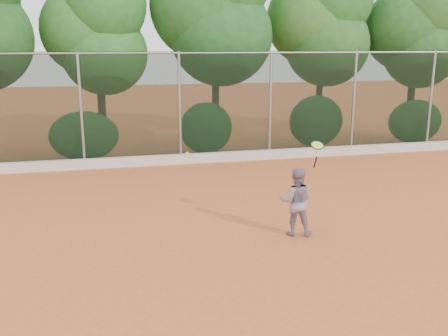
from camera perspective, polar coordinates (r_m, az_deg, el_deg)
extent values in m
plane|color=#C9622F|center=(9.63, 1.40, -8.64)|extent=(80.00, 80.00, 0.00)
cube|color=beige|center=(15.98, -4.85, 1.04)|extent=(24.00, 0.20, 0.30)
imported|color=gray|center=(9.96, 8.24, -3.80)|extent=(0.80, 0.71, 1.37)
cube|color=black|center=(15.88, -5.07, 6.82)|extent=(24.00, 0.01, 3.50)
cylinder|color=gray|center=(15.76, -5.21, 12.96)|extent=(24.00, 0.06, 0.06)
cylinder|color=gray|center=(15.73, -16.01, 6.27)|extent=(0.09, 0.09, 3.50)
cylinder|color=gray|center=(15.88, -5.07, 6.82)|extent=(0.09, 0.09, 3.50)
cylinder|color=gray|center=(16.58, 5.32, 7.11)|extent=(0.09, 0.09, 3.50)
cylinder|color=gray|center=(17.77, 14.60, 7.18)|extent=(0.09, 0.09, 3.50)
cylinder|color=gray|center=(19.35, 22.54, 7.08)|extent=(0.09, 0.09, 3.50)
cylinder|color=#3F2518|center=(18.07, -13.71, 5.57)|extent=(0.28, 0.28, 2.40)
ellipsoid|color=#255F20|center=(17.80, -13.47, 12.58)|extent=(2.90, 2.40, 2.80)
ellipsoid|color=#275D20|center=(18.11, -15.25, 15.03)|extent=(3.20, 2.70, 3.10)
ellipsoid|color=#1F5A1F|center=(17.64, -13.43, 17.79)|extent=(2.70, 2.30, 2.90)
cylinder|color=#3F2518|center=(18.15, -0.96, 6.95)|extent=(0.26, 0.26, 3.00)
ellipsoid|color=#296B28|center=(17.97, -0.28, 14.88)|extent=(3.60, 3.00, 3.50)
ellipsoid|color=#30742C|center=(18.20, -2.12, 18.01)|extent=(3.90, 3.20, 3.80)
cylinder|color=#43271A|center=(19.64, 10.75, 6.80)|extent=(0.24, 0.24, 2.70)
ellipsoid|color=#23501B|center=(19.50, 11.75, 13.64)|extent=(3.20, 2.70, 3.10)
ellipsoid|color=#2A5B1F|center=(19.59, 10.11, 16.34)|extent=(3.50, 2.90, 3.40)
cylinder|color=#3A2A16|center=(21.10, 20.46, 6.38)|extent=(0.28, 0.28, 2.50)
ellipsoid|color=#316627|center=(20.99, 21.61, 12.42)|extent=(3.00, 2.50, 2.90)
ellipsoid|color=#306827|center=(20.97, 20.17, 14.74)|extent=(3.30, 2.80, 3.20)
ellipsoid|color=#36712B|center=(21.01, 22.41, 16.74)|extent=(2.80, 2.40, 3.00)
ellipsoid|color=#37722B|center=(16.65, -15.70, 3.55)|extent=(2.20, 1.16, 1.60)
ellipsoid|color=#2B6827|center=(16.94, -2.06, 4.57)|extent=(1.80, 1.04, 1.76)
ellipsoid|color=#326426|center=(18.13, 10.48, 5.29)|extent=(2.00, 1.10, 1.84)
ellipsoid|color=#346D29|center=(20.10, 21.00, 4.99)|extent=(2.16, 1.12, 1.64)
cylinder|color=black|center=(9.92, 10.40, 0.66)|extent=(0.04, 0.16, 0.26)
torus|color=black|center=(9.79, 10.62, 2.58)|extent=(0.29, 0.27, 0.15)
cylinder|color=#CDE944|center=(9.79, 10.62, 2.58)|extent=(0.25, 0.22, 0.11)
sphere|color=#BCE133|center=(9.41, -4.21, 1.64)|extent=(0.07, 0.07, 0.07)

